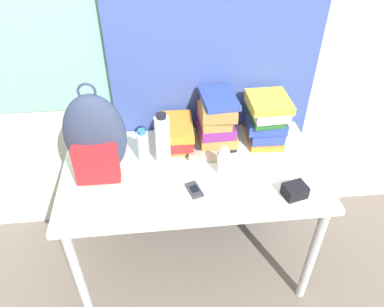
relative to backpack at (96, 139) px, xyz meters
The scene contains 13 objects.
wall_back 0.68m from the backpack, 43.99° to the left, with size 6.00×0.06×2.50m.
curtain_blue 0.77m from the backpack, 31.46° to the left, with size 1.12×0.04×2.50m.
desk 0.55m from the backpack, ahead, with size 1.32×0.73×0.76m.
backpack is the anchor object (origin of this frame).
book_stack_left 0.45m from the backpack, 26.87° to the left, with size 0.19×0.27×0.14m.
book_stack_center 0.64m from the backpack, 18.00° to the left, with size 0.20×0.28×0.29m.
book_stack_right 0.90m from the backpack, 12.52° to the left, with size 0.22×0.28×0.27m.
water_bottle 0.26m from the backpack, 22.58° to the left, with size 0.06×0.06×0.19m.
sports_bottle 0.33m from the backpack, 10.72° to the left, with size 0.08×0.08×0.29m.
sunscreen_bottle 0.62m from the backpack, ahead, with size 0.05×0.05×0.16m.
cell_phone 0.52m from the backpack, 21.76° to the right, with size 0.08×0.12×0.02m.
sunglasses_case 0.56m from the backpack, ahead, with size 0.16×0.08×0.04m.
camera_pouch 0.96m from the backpack, 15.73° to the right, with size 0.12×0.11×0.06m.
Camera 1 is at (-0.15, -1.07, 2.02)m, focal length 35.00 mm.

